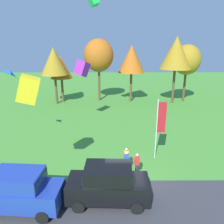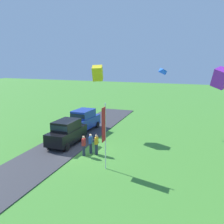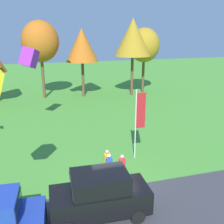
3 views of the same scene
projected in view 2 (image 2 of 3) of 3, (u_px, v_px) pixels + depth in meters
The scene contains 11 objects.
ground_plane at pixel (81, 151), 22.71m from camera, with size 120.00×120.00×0.00m, color #478E33.
pavement_strip at pixel (59, 148), 23.38m from camera, with size 36.00×4.40×0.06m, color #38383D.
car_suv_by_flagpole at pixel (83, 119), 28.65m from camera, with size 4.72×2.31×2.28m.
car_suv_mid_row at pixel (67, 131), 24.03m from camera, with size 4.66×2.17×2.28m.
person_watching_sky at pixel (91, 143), 22.03m from camera, with size 0.36×0.24×1.71m.
person_on_lawn at pixel (84, 146), 21.49m from camera, with size 0.36×0.24×1.71m.
person_beside_suv at pixel (96, 144), 21.84m from camera, with size 0.36×0.24×1.71m.
flag_banner at pixel (104, 129), 18.35m from camera, with size 0.71×0.08×4.88m.
kite_box_mid_center at pixel (98, 73), 26.60m from camera, with size 1.00×1.00×1.40m, color yellow.
kite_box_low_drifter at pixel (221, 78), 21.51m from camera, with size 1.07×1.07×1.50m, color purple.
kite_diamond_high_right at pixel (163, 70), 27.94m from camera, with size 0.80×0.94×0.33m, color blue.
Camera 2 is at (19.41, 9.60, 8.10)m, focal length 42.00 mm.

